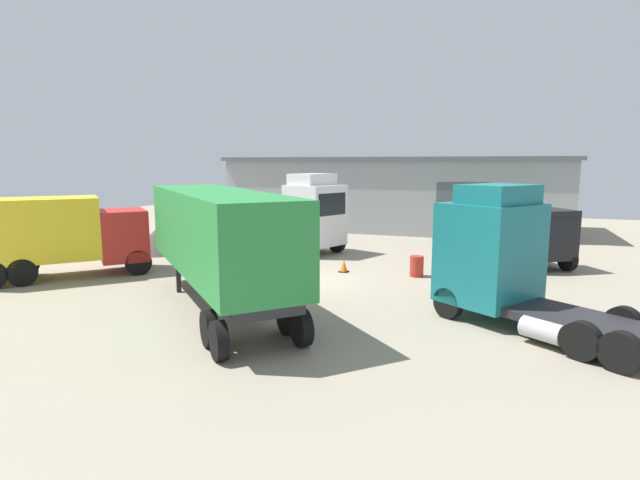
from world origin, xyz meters
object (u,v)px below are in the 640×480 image
Objects in this scene: tractor_unit_white at (309,216)px; traffic_cone at (344,266)px; flatbed_truck_black at (524,237)px; oil_drum at (417,266)px; box_truck_red at (62,233)px; container_trailer_green at (218,235)px; tractor_unit_teal at (501,258)px; gravel_pile at (161,239)px.

tractor_unit_white is 11.88× the size of traffic_cone.
oil_drum is (-4.37, -4.36, -0.87)m from flatbed_truck_black.
container_trailer_green is at bearing -59.83° from box_truck_red.
oil_drum is 1.60× the size of traffic_cone.
traffic_cone is at bearing -22.73° from box_truck_red.
box_truck_red is 14.99m from oil_drum.
box_truck_red is 11.56× the size of traffic_cone.
flatbed_truck_black is 14.82× the size of traffic_cone.
gravel_pile is at bearing 14.48° from tractor_unit_teal.
oil_drum is (5.34, 7.08, -2.06)m from container_trailer_green.
oil_drum is at bearing -22.57° from tractor_unit_teal.
oil_drum is at bearing -82.56° from container_trailer_green.
container_trailer_green is 2.74× the size of gravel_pile.
tractor_unit_white is 0.80× the size of flatbed_truck_black.
tractor_unit_teal is (8.63, 1.93, -0.55)m from container_trailer_green.
oil_drum is (6.33, -3.77, -1.56)m from tractor_unit_white.
gravel_pile is (-17.23, 6.39, -1.22)m from tractor_unit_teal.
flatbed_truck_black is (9.72, 11.44, -1.19)m from container_trailer_green.
tractor_unit_teal is 1.98× the size of gravel_pile.
gravel_pile reaches higher than traffic_cone.
oil_drum is at bearing -76.59° from flatbed_truck_black.
box_truck_red is (-17.31, 0.05, -0.06)m from tractor_unit_teal.
box_truck_red is at bearing -160.04° from oil_drum.
tractor_unit_white is at bearing 2.07° from box_truck_red.
tractor_unit_teal is 1.02× the size of box_truck_red.
container_trailer_green reaches higher than traffic_cone.
flatbed_truck_black reaches higher than gravel_pile.
flatbed_truck_black is at bearing 31.22° from traffic_cone.
box_truck_red is 7.22× the size of oil_drum.
container_trailer_green reaches higher than gravel_pile.
oil_drum reaches higher than traffic_cone.
gravel_pile is at bearing 172.28° from traffic_cone.
tractor_unit_white is 11.74m from box_truck_red.
tractor_unit_teal is 11.73× the size of traffic_cone.
container_trailer_green is at bearing 47.45° from tractor_unit_teal.
flatbed_truck_black is 6.24m from oil_drum.
box_truck_red reaches higher than traffic_cone.
gravel_pile is at bearing -111.84° from flatbed_truck_black.
container_trailer_green is at bearing -71.84° from flatbed_truck_black.
container_trailer_green is 12.10m from gravel_pile.
traffic_cone is at bearing -2.51° from tractor_unit_teal.
flatbed_truck_black is at bearing -85.87° from container_trailer_green.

